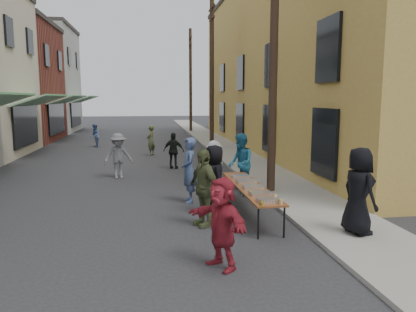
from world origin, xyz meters
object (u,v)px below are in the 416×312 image
object	(u,v)px
utility_pole_mid	(212,73)
guest_front_c	(241,163)
serving_table	(250,188)
guest_front_a	(214,180)
catering_tray_sausage	(269,200)
utility_pole_far	(191,81)
server	(359,191)
utility_pole_near	(274,49)

from	to	relation	value
utility_pole_mid	guest_front_c	distance (m)	12.29
serving_table	guest_front_a	world-z (taller)	guest_front_a
guest_front_c	catering_tray_sausage	bearing A→B (deg)	-3.91
utility_pole_far	serving_table	bearing A→B (deg)	-92.73
catering_tray_sausage	server	size ratio (longest dim) A/B	0.27
catering_tray_sausage	guest_front_a	xyz separation A→B (m)	(-0.91, 1.84, 0.12)
guest_front_c	server	xyz separation A→B (m)	(1.55, -4.55, 0.09)
utility_pole_near	server	distance (m)	5.54
utility_pole_far	server	bearing A→B (deg)	-88.75
utility_pole_far	catering_tray_sausage	world-z (taller)	utility_pole_far
serving_table	catering_tray_sausage	size ratio (longest dim) A/B	8.00
utility_pole_near	serving_table	world-z (taller)	utility_pole_near
serving_table	guest_front_a	bearing A→B (deg)	168.04
utility_pole_near	utility_pole_mid	world-z (taller)	same
utility_pole_near	guest_front_a	xyz separation A→B (m)	(-2.15, -1.99, -3.59)
catering_tray_sausage	server	xyz separation A→B (m)	(1.86, -0.45, 0.25)
serving_table	server	distance (m)	2.83
utility_pole_near	utility_pole_mid	bearing A→B (deg)	90.00
utility_pole_near	guest_front_c	xyz separation A→B (m)	(-0.93, 0.27, -3.55)
utility_pole_near	guest_front_a	size ratio (longest dim) A/B	4.94
utility_pole_mid	guest_front_c	xyz separation A→B (m)	(-0.93, -11.73, -3.55)
utility_pole_near	catering_tray_sausage	bearing A→B (deg)	-108.03
guest_front_c	utility_pole_mid	bearing A→B (deg)	175.98
guest_front_a	serving_table	bearing A→B (deg)	67.22
utility_pole_mid	utility_pole_near	bearing A→B (deg)	-90.00
utility_pole_near	catering_tray_sausage	distance (m)	5.48
guest_front_c	utility_pole_near	bearing A→B (deg)	74.33
utility_pole_mid	guest_front_c	size ratio (longest dim) A/B	4.72
serving_table	guest_front_a	distance (m)	0.95
utility_pole_far	catering_tray_sausage	distance (m)	28.11
utility_pole_near	serving_table	size ratio (longest dim) A/B	2.25
utility_pole_mid	guest_front_c	bearing A→B (deg)	-94.54
utility_pole_far	catering_tray_sausage	xyz separation A→B (m)	(-1.25, -27.83, -3.71)
catering_tray_sausage	guest_front_c	xyz separation A→B (m)	(0.32, 4.10, 0.16)
utility_pole_mid	serving_table	distance (m)	14.73
catering_tray_sausage	guest_front_c	size ratio (longest dim) A/B	0.26
serving_table	utility_pole_far	bearing A→B (deg)	87.27
serving_table	guest_front_c	size ratio (longest dim) A/B	2.10
guest_front_c	server	distance (m)	4.81
utility_pole_mid	utility_pole_far	distance (m)	12.00
utility_pole_mid	guest_front_a	world-z (taller)	utility_pole_mid
utility_pole_far	guest_front_c	world-z (taller)	utility_pole_far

